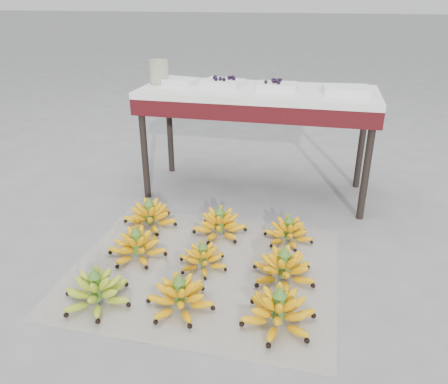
% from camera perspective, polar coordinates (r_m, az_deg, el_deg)
% --- Properties ---
extents(ground, '(60.00, 60.00, 0.00)m').
position_cam_1_polar(ground, '(2.09, -4.45, -10.96)').
color(ground, slate).
rests_on(ground, ground).
extents(newspaper_mat, '(1.26, 1.06, 0.01)m').
position_cam_1_polar(newspaper_mat, '(2.14, -2.58, -10.01)').
color(newspaper_mat, white).
rests_on(newspaper_mat, ground).
extents(bunch_front_left, '(0.38, 0.38, 0.18)m').
position_cam_1_polar(bunch_front_left, '(1.96, -16.31, -12.35)').
color(bunch_front_left, olive).
rests_on(bunch_front_left, newspaper_mat).
extents(bunch_front_center, '(0.37, 0.37, 0.17)m').
position_cam_1_polar(bunch_front_center, '(1.87, -5.78, -13.47)').
color(bunch_front_center, '#F7B506').
rests_on(bunch_front_center, newspaper_mat).
extents(bunch_front_right, '(0.39, 0.39, 0.19)m').
position_cam_1_polar(bunch_front_right, '(1.80, 7.15, -15.22)').
color(bunch_front_right, '#F7B506').
rests_on(bunch_front_right, newspaper_mat).
extents(bunch_mid_left, '(0.29, 0.29, 0.17)m').
position_cam_1_polar(bunch_mid_left, '(2.23, -11.30, -6.99)').
color(bunch_mid_left, '#F7B506').
rests_on(bunch_mid_left, newspaper_mat).
extents(bunch_mid_center, '(0.31, 0.31, 0.15)m').
position_cam_1_polar(bunch_mid_center, '(2.12, -2.77, -8.66)').
color(bunch_mid_center, '#F7B506').
rests_on(bunch_mid_center, newspaper_mat).
extents(bunch_mid_right, '(0.36, 0.36, 0.18)m').
position_cam_1_polar(bunch_mid_right, '(2.04, 7.78, -9.86)').
color(bunch_mid_right, '#F7B506').
rests_on(bunch_mid_right, newspaper_mat).
extents(bunch_back_left, '(0.34, 0.34, 0.18)m').
position_cam_1_polar(bunch_back_left, '(2.50, -9.67, -3.15)').
color(bunch_back_left, '#F7B506').
rests_on(bunch_back_left, newspaper_mat).
extents(bunch_back_center, '(0.35, 0.35, 0.18)m').
position_cam_1_polar(bunch_back_center, '(2.38, -0.55, -4.25)').
color(bunch_back_center, '#F7B506').
rests_on(bunch_back_center, newspaper_mat).
extents(bunch_back_right, '(0.33, 0.33, 0.16)m').
position_cam_1_polar(bunch_back_right, '(2.35, 8.41, -5.21)').
color(bunch_back_right, '#F7B506').
rests_on(bunch_back_right, newspaper_mat).
extents(vendor_table, '(1.43, 0.57, 0.69)m').
position_cam_1_polar(vendor_table, '(2.74, 4.39, 11.69)').
color(vendor_table, black).
rests_on(vendor_table, ground).
extents(tray_far_left, '(0.26, 0.21, 0.04)m').
position_cam_1_polar(tray_far_left, '(2.87, -6.09, 14.19)').
color(tray_far_left, silver).
rests_on(tray_far_left, vendor_table).
extents(tray_left, '(0.28, 0.22, 0.06)m').
position_cam_1_polar(tray_left, '(2.79, -0.10, 14.10)').
color(tray_left, silver).
rests_on(tray_left, vendor_table).
extents(tray_right, '(0.23, 0.17, 0.06)m').
position_cam_1_polar(tray_right, '(2.72, 6.93, 13.63)').
color(tray_right, silver).
rests_on(tray_right, vendor_table).
extents(tray_far_right, '(0.28, 0.21, 0.04)m').
position_cam_1_polar(tray_far_right, '(2.68, 15.64, 12.73)').
color(tray_far_right, silver).
rests_on(tray_far_right, vendor_table).
extents(glass_jar, '(0.16, 0.16, 0.15)m').
position_cam_1_polar(glass_jar, '(2.88, -8.46, 15.24)').
color(glass_jar, beige).
rests_on(glass_jar, vendor_table).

